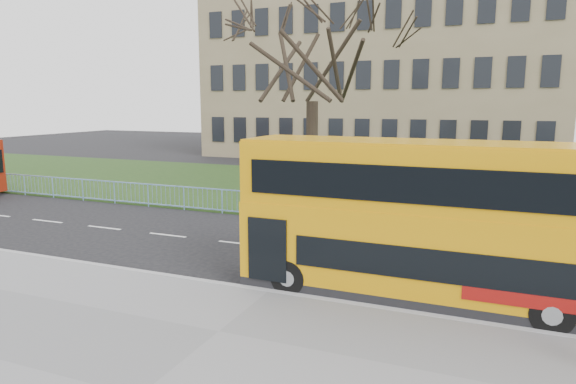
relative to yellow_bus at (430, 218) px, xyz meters
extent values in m
plane|color=black|center=(-3.78, 0.35, -2.10)|extent=(120.00, 120.00, 0.00)
cube|color=gray|center=(-3.78, -1.20, -2.03)|extent=(80.00, 0.20, 0.14)
cube|color=#1B3513|center=(-3.78, 14.65, -2.06)|extent=(80.00, 15.40, 0.08)
cube|color=#7D6E4F|center=(-8.78, 35.35, 4.90)|extent=(30.00, 15.00, 14.00)
cube|color=orange|center=(0.00, 0.01, -0.91)|extent=(9.34, 2.25, 1.73)
cube|color=orange|center=(0.00, 0.01, 0.11)|extent=(9.34, 2.25, 0.30)
cube|color=orange|center=(0.00, 0.01, 1.04)|extent=(9.29, 2.20, 1.56)
cube|color=black|center=(0.53, -1.11, -0.84)|extent=(7.20, 0.06, 0.76)
cube|color=black|center=(0.00, -1.09, 0.96)|extent=(8.59, 0.06, 0.84)
cylinder|color=black|center=(-3.34, -0.98, -1.64)|extent=(0.93, 0.25, 0.92)
cylinder|color=black|center=(2.71, -1.00, -1.64)|extent=(0.93, 0.25, 0.92)
camera|label=1|loc=(1.44, -12.60, 2.79)|focal=32.00mm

